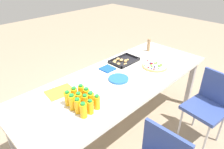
# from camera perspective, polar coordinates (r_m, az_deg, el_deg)

# --- Properties ---
(ground_plane) EXTENTS (12.00, 12.00, 0.00)m
(ground_plane) POSITION_cam_1_polar(r_m,az_deg,el_deg) (2.66, 1.62, -15.08)
(ground_plane) COLOR gray
(party_table) EXTENTS (2.35, 0.89, 0.75)m
(party_table) POSITION_cam_1_polar(r_m,az_deg,el_deg) (2.23, 1.87, -2.36)
(party_table) COLOR silver
(party_table) RESTS_ON ground_plane
(chair_near_right) EXTENTS (0.45, 0.45, 0.83)m
(chair_near_right) POSITION_cam_1_polar(r_m,az_deg,el_deg) (2.49, 25.74, -7.20)
(chair_near_right) COLOR #33478C
(chair_near_right) RESTS_ON ground_plane
(juice_bottle_0) EXTENTS (0.06, 0.06, 0.14)m
(juice_bottle_0) POSITION_cam_1_polar(r_m,az_deg,el_deg) (1.67, -8.03, -9.95)
(juice_bottle_0) COLOR #FAAC14
(juice_bottle_0) RESTS_ON party_table
(juice_bottle_1) EXTENTS (0.05, 0.05, 0.13)m
(juice_bottle_1) POSITION_cam_1_polar(r_m,az_deg,el_deg) (1.70, -6.09, -9.10)
(juice_bottle_1) COLOR #FAAE14
(juice_bottle_1) RESTS_ON party_table
(juice_bottle_2) EXTENTS (0.05, 0.05, 0.14)m
(juice_bottle_2) POSITION_cam_1_polar(r_m,az_deg,el_deg) (1.74, -4.23, -7.81)
(juice_bottle_2) COLOR #F9AC14
(juice_bottle_2) RESTS_ON party_table
(juice_bottle_3) EXTENTS (0.06, 0.06, 0.14)m
(juice_bottle_3) POSITION_cam_1_polar(r_m,az_deg,el_deg) (1.71, -9.61, -8.72)
(juice_bottle_3) COLOR #F9AB14
(juice_bottle_3) RESTS_ON party_table
(juice_bottle_4) EXTENTS (0.05, 0.05, 0.15)m
(juice_bottle_4) POSITION_cam_1_polar(r_m,az_deg,el_deg) (1.74, -7.51, -7.75)
(juice_bottle_4) COLOR #F9AD14
(juice_bottle_4) RESTS_ON party_table
(juice_bottle_5) EXTENTS (0.06, 0.06, 0.13)m
(juice_bottle_5) POSITION_cam_1_polar(r_m,az_deg,el_deg) (1.78, -6.00, -6.88)
(juice_bottle_5) COLOR #F9AD14
(juice_bottle_5) RESTS_ON party_table
(juice_bottle_6) EXTENTS (0.06, 0.06, 0.15)m
(juice_bottle_6) POSITION_cam_1_polar(r_m,az_deg,el_deg) (1.76, -11.10, -7.66)
(juice_bottle_6) COLOR #F9AE14
(juice_bottle_6) RESTS_ON party_table
(juice_bottle_7) EXTENTS (0.06, 0.06, 0.13)m
(juice_bottle_7) POSITION_cam_1_polar(r_m,az_deg,el_deg) (1.79, -9.30, -6.92)
(juice_bottle_7) COLOR #F9AD14
(juice_bottle_7) RESTS_ON party_table
(juice_bottle_8) EXTENTS (0.06, 0.06, 0.14)m
(juice_bottle_8) POSITION_cam_1_polar(r_m,az_deg,el_deg) (1.83, -7.15, -5.75)
(juice_bottle_8) COLOR #F9AD14
(juice_bottle_8) RESTS_ON party_table
(juice_bottle_9) EXTENTS (0.06, 0.06, 0.14)m
(juice_bottle_9) POSITION_cam_1_polar(r_m,az_deg,el_deg) (1.82, -12.34, -6.60)
(juice_bottle_9) COLOR #FAAB14
(juice_bottle_9) RESTS_ON party_table
(juice_bottle_10) EXTENTS (0.06, 0.06, 0.15)m
(juice_bottle_10) POSITION_cam_1_polar(r_m,az_deg,el_deg) (1.84, -10.58, -5.62)
(juice_bottle_10) COLOR #F9AD14
(juice_bottle_10) RESTS_ON party_table
(juice_bottle_11) EXTENTS (0.06, 0.06, 0.14)m
(juice_bottle_11) POSITION_cam_1_polar(r_m,az_deg,el_deg) (1.88, -8.63, -4.84)
(juice_bottle_11) COLOR #F9AC14
(juice_bottle_11) RESTS_ON party_table
(fruit_pizza) EXTENTS (0.30, 0.30, 0.05)m
(fruit_pizza) POSITION_cam_1_polar(r_m,az_deg,el_deg) (2.48, 11.95, 2.43)
(fruit_pizza) COLOR tan
(fruit_pizza) RESTS_ON party_table
(snack_tray) EXTENTS (0.35, 0.24, 0.04)m
(snack_tray) POSITION_cam_1_polar(r_m,az_deg,el_deg) (2.55, 3.13, 3.82)
(snack_tray) COLOR black
(snack_tray) RESTS_ON party_table
(plate_stack) EXTENTS (0.22, 0.22, 0.02)m
(plate_stack) POSITION_cam_1_polar(r_m,az_deg,el_deg) (2.17, 1.86, -1.22)
(plate_stack) COLOR blue
(plate_stack) RESTS_ON party_table
(napkin_stack) EXTENTS (0.15, 0.15, 0.01)m
(napkin_stack) POSITION_cam_1_polar(r_m,az_deg,el_deg) (2.37, -1.29, 1.64)
(napkin_stack) COLOR #194CA5
(napkin_stack) RESTS_ON party_table
(cardboard_tube) EXTENTS (0.04, 0.04, 0.18)m
(cardboard_tube) POSITION_cam_1_polar(r_m,az_deg,el_deg) (2.88, 10.29, 8.18)
(cardboard_tube) COLOR #9E7A56
(cardboard_tube) RESTS_ON party_table
(paper_folder) EXTENTS (0.28, 0.23, 0.01)m
(paper_folder) POSITION_cam_1_polar(r_m,az_deg,el_deg) (2.03, -14.40, -4.71)
(paper_folder) COLOR yellow
(paper_folder) RESTS_ON party_table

